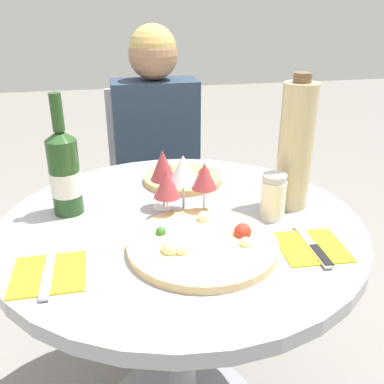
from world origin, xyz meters
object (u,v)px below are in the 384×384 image
object	(u,v)px
dining_table	(181,270)
pizza_large	(202,244)
chair_behind_diner	(156,193)
tall_carafe	(296,146)
seated_diner	(160,183)
wine_bottle	(65,172)

from	to	relation	value
dining_table	pizza_large	xyz separation A→B (m)	(0.02, -0.15, 0.17)
chair_behind_diner	tall_carafe	distance (m)	0.99
dining_table	seated_diner	distance (m)	0.72
seated_diner	wine_bottle	xyz separation A→B (m)	(-0.32, -0.61, 0.31)
dining_table	pizza_large	distance (m)	0.23
seated_diner	pizza_large	bearing A→B (deg)	89.18
seated_diner	pizza_large	size ratio (longest dim) A/B	3.42
wine_bottle	tall_carafe	world-z (taller)	tall_carafe
tall_carafe	wine_bottle	bearing A→B (deg)	172.29
chair_behind_diner	pizza_large	bearing A→B (deg)	89.29
seated_diner	wine_bottle	world-z (taller)	seated_diner
dining_table	pizza_large	bearing A→B (deg)	-81.70
seated_diner	tall_carafe	world-z (taller)	seated_diner
chair_behind_diner	tall_carafe	size ratio (longest dim) A/B	2.50
tall_carafe	pizza_large	bearing A→B (deg)	-148.78
dining_table	wine_bottle	xyz separation A→B (m)	(-0.29, 0.10, 0.28)
chair_behind_diner	wine_bottle	distance (m)	0.91
chair_behind_diner	pizza_large	distance (m)	1.05
chair_behind_diner	seated_diner	size ratio (longest dim) A/B	0.76
dining_table	seated_diner	size ratio (longest dim) A/B	0.80
pizza_large	chair_behind_diner	bearing A→B (deg)	89.29
tall_carafe	dining_table	bearing A→B (deg)	-175.85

